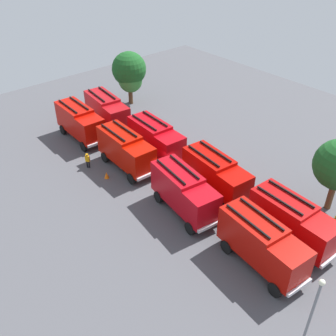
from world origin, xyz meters
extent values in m
plane|color=#4C4C51|center=(0.00, 0.00, 0.00)|extent=(62.58, 62.58, 0.00)
cube|color=#B80D05|center=(-10.28, -2.22, 2.10)|extent=(2.27, 2.56, 2.60)
cube|color=#8C9EAD|center=(-9.23, -2.25, 2.41)|extent=(0.14, 2.13, 1.46)
cube|color=#B80D05|center=(-13.78, -2.12, 2.25)|extent=(4.87, 2.63, 2.90)
cube|color=black|center=(-13.76, -1.43, 3.82)|extent=(4.32, 0.24, 0.12)
cube|color=black|center=(-13.80, -2.81, 3.82)|extent=(4.32, 0.24, 0.12)
cube|color=silver|center=(-9.08, -2.25, 0.95)|extent=(0.27, 2.38, 0.28)
cylinder|color=black|center=(-10.04, -1.02, 0.55)|extent=(1.11, 0.38, 1.10)
cylinder|color=black|center=(-10.11, -3.42, 0.55)|extent=(1.11, 0.38, 1.10)
cylinder|color=black|center=(-14.94, -0.89, 0.55)|extent=(1.11, 0.38, 1.10)
cylinder|color=black|center=(-15.01, -3.29, 0.55)|extent=(1.11, 0.38, 1.10)
cube|color=#B30D02|center=(-2.02, -1.82, 2.10)|extent=(2.29, 2.58, 2.60)
cube|color=#8C9EAD|center=(-0.97, -1.86, 2.41)|extent=(0.16, 2.13, 1.46)
cube|color=#B30D02|center=(-5.51, -1.69, 2.25)|extent=(4.89, 2.68, 2.90)
cube|color=black|center=(-5.49, -1.00, 3.82)|extent=(4.32, 0.28, 0.12)
cube|color=black|center=(-5.54, -2.38, 3.82)|extent=(4.32, 0.28, 0.12)
cube|color=silver|center=(-0.82, -1.87, 0.95)|extent=(0.29, 2.38, 0.28)
cylinder|color=black|center=(-1.77, -0.63, 0.55)|extent=(1.11, 0.39, 1.10)
cylinder|color=black|center=(-1.86, -3.03, 0.55)|extent=(1.11, 0.39, 1.10)
cylinder|color=black|center=(-6.67, -0.45, 0.55)|extent=(1.11, 0.39, 1.10)
cylinder|color=black|center=(-6.76, -2.84, 0.55)|extent=(1.11, 0.39, 1.10)
cube|color=#B70912|center=(6.82, -2.30, 2.10)|extent=(2.52, 2.78, 2.60)
cube|color=#8C9EAD|center=(7.86, -2.44, 2.41)|extent=(0.37, 2.12, 1.46)
cube|color=#B70912|center=(3.35, -1.82, 2.25)|extent=(5.09, 3.13, 2.90)
cube|color=black|center=(3.45, -1.14, 3.82)|extent=(4.30, 0.71, 0.12)
cube|color=black|center=(3.26, -2.50, 3.82)|extent=(4.30, 0.71, 0.12)
cube|color=silver|center=(8.01, -2.46, 0.95)|extent=(0.52, 2.38, 0.28)
cylinder|color=black|center=(7.18, -1.14, 0.55)|extent=(1.14, 0.50, 1.10)
cylinder|color=black|center=(6.86, -3.51, 0.55)|extent=(1.14, 0.50, 1.10)
cylinder|color=black|center=(2.33, -0.47, 0.55)|extent=(1.14, 0.50, 1.10)
cylinder|color=black|center=(2.00, -2.85, 0.55)|extent=(1.14, 0.50, 1.10)
cube|color=#AD0D06|center=(14.99, -2.09, 2.10)|extent=(2.45, 2.72, 2.60)
cube|color=#8C9EAD|center=(16.03, -2.20, 2.41)|extent=(0.30, 2.12, 1.46)
cube|color=#AD0D06|center=(11.51, -1.73, 2.25)|extent=(5.03, 2.99, 2.90)
cube|color=black|center=(11.58, -1.04, 3.82)|extent=(4.31, 0.57, 0.12)
cube|color=black|center=(11.44, -2.41, 3.82)|extent=(4.31, 0.57, 0.12)
cube|color=silver|center=(16.18, -2.21, 0.95)|extent=(0.45, 2.38, 0.28)
cylinder|color=black|center=(15.31, -0.92, 0.55)|extent=(1.13, 0.46, 1.10)
cylinder|color=black|center=(15.06, -3.30, 0.55)|extent=(1.13, 0.46, 1.10)
cylinder|color=black|center=(10.44, -0.41, 0.55)|extent=(1.13, 0.46, 1.10)
cylinder|color=black|center=(10.19, -2.79, 0.55)|extent=(1.13, 0.46, 1.10)
cube|color=#AA0E14|center=(-10.74, 1.52, 2.10)|extent=(2.45, 2.72, 2.60)
cube|color=#8C9EAD|center=(-9.70, 1.41, 2.41)|extent=(0.30, 2.12, 1.46)
cube|color=#AA0E14|center=(-14.22, 1.89, 2.25)|extent=(5.04, 2.99, 2.90)
cube|color=black|center=(-14.15, 2.57, 3.82)|extent=(4.31, 0.58, 0.12)
cube|color=black|center=(-14.30, 1.20, 3.82)|extent=(4.31, 0.58, 0.12)
cube|color=silver|center=(-9.55, 1.39, 0.95)|extent=(0.45, 2.38, 0.28)
cylinder|color=black|center=(-10.42, 2.69, 0.55)|extent=(1.13, 0.46, 1.10)
cylinder|color=black|center=(-10.67, 0.30, 0.55)|extent=(1.13, 0.46, 1.10)
cylinder|color=black|center=(-15.29, 3.21, 0.55)|extent=(1.13, 0.46, 1.10)
cylinder|color=black|center=(-15.54, 0.82, 0.55)|extent=(1.13, 0.46, 1.10)
cube|color=#B8070F|center=(-1.72, 1.76, 2.10)|extent=(2.33, 2.62, 2.60)
cube|color=#8C9EAD|center=(-0.67, 1.71, 2.41)|extent=(0.20, 2.13, 1.46)
cube|color=#B8070F|center=(-5.22, 1.95, 2.25)|extent=(4.93, 2.76, 2.90)
cube|color=black|center=(-5.18, 2.64, 3.82)|extent=(4.32, 0.36, 0.12)
cube|color=black|center=(-5.25, 1.27, 3.82)|extent=(4.32, 0.36, 0.12)
cube|color=silver|center=(-0.52, 1.70, 0.95)|extent=(0.33, 2.38, 0.28)
cylinder|color=black|center=(-1.46, 2.95, 0.55)|extent=(1.12, 0.41, 1.10)
cylinder|color=black|center=(-1.59, 0.55, 0.55)|extent=(1.12, 0.41, 1.10)
cylinder|color=black|center=(-6.35, 3.22, 0.55)|extent=(1.12, 0.41, 1.10)
cylinder|color=black|center=(-6.48, 0.82, 0.55)|extent=(1.12, 0.41, 1.10)
cube|color=#B20803|center=(6.84, 1.67, 2.10)|extent=(2.44, 2.71, 2.60)
cube|color=#8C9EAD|center=(7.89, 1.56, 2.41)|extent=(0.30, 2.12, 1.46)
cube|color=#B20803|center=(3.36, 2.03, 2.25)|extent=(5.03, 2.98, 2.90)
cube|color=black|center=(3.43, 2.71, 3.82)|extent=(4.31, 0.56, 0.12)
cube|color=black|center=(3.29, 1.34, 3.82)|extent=(4.31, 0.56, 0.12)
cube|color=silver|center=(8.04, 1.55, 0.95)|extent=(0.44, 2.38, 0.28)
cylinder|color=black|center=(7.16, 2.84, 0.55)|extent=(1.13, 0.46, 1.10)
cylinder|color=black|center=(6.92, 0.46, 0.55)|extent=(1.13, 0.46, 1.10)
cylinder|color=black|center=(2.29, 3.34, 0.55)|extent=(1.13, 0.46, 1.10)
cylinder|color=black|center=(2.04, 0.95, 0.55)|extent=(1.13, 0.46, 1.10)
cube|color=#AD0909|center=(15.03, 1.72, 2.10)|extent=(2.34, 2.62, 2.60)
cube|color=#8C9EAD|center=(16.08, 1.66, 2.41)|extent=(0.20, 2.13, 1.46)
cube|color=#AD0909|center=(11.54, 1.92, 2.25)|extent=(4.93, 2.77, 2.90)
cube|color=black|center=(11.58, 2.60, 3.82)|extent=(4.32, 0.36, 0.12)
cube|color=black|center=(11.50, 1.23, 3.82)|extent=(4.32, 0.36, 0.12)
cube|color=silver|center=(16.23, 1.65, 0.95)|extent=(0.33, 2.38, 0.28)
cylinder|color=black|center=(15.30, 2.91, 0.55)|extent=(1.12, 0.41, 1.10)
cylinder|color=black|center=(15.16, 0.51, 0.55)|extent=(1.12, 0.41, 1.10)
cylinder|color=black|center=(10.41, 3.18, 0.55)|extent=(1.12, 0.41, 1.10)
cylinder|color=black|center=(10.27, 0.79, 0.55)|extent=(1.12, 0.41, 1.10)
cylinder|color=black|center=(14.48, 5.44, 0.40)|extent=(0.16, 0.16, 0.80)
cylinder|color=black|center=(14.33, 5.30, 0.40)|extent=(0.16, 0.16, 0.80)
cube|color=gold|center=(14.40, 5.37, 1.15)|extent=(0.47, 0.47, 0.70)
sphere|color=#9E704C|center=(14.40, 5.37, 1.62)|extent=(0.23, 0.23, 0.23)
cylinder|color=black|center=(-7.06, -4.82, 0.37)|extent=(0.16, 0.16, 0.74)
cylinder|color=black|center=(-6.89, -4.69, 0.37)|extent=(0.16, 0.16, 0.74)
cube|color=orange|center=(-6.98, -4.76, 1.07)|extent=(0.48, 0.45, 0.65)
sphere|color=brown|center=(-6.98, -4.76, 1.49)|extent=(0.21, 0.21, 0.21)
cylinder|color=orange|center=(-6.98, -4.76, 1.58)|extent=(0.26, 0.26, 0.06)
cylinder|color=black|center=(-8.04, 5.18, 0.40)|extent=(0.16, 0.16, 0.80)
cylinder|color=black|center=(-8.09, 4.98, 0.40)|extent=(0.16, 0.16, 0.80)
cube|color=orange|center=(-8.06, 5.08, 1.14)|extent=(0.33, 0.46, 0.69)
sphere|color=brown|center=(-8.06, 5.08, 1.60)|extent=(0.23, 0.23, 0.23)
cylinder|color=orange|center=(-8.06, 5.08, 1.69)|extent=(0.28, 0.28, 0.07)
cylinder|color=brown|center=(-17.00, 7.94, 1.40)|extent=(0.56, 0.56, 2.79)
sphere|color=#19511E|center=(-17.00, 7.94, 4.69)|extent=(4.47, 4.47, 4.47)
cylinder|color=brown|center=(-16.62, 7.79, 0.97)|extent=(0.39, 0.39, 1.94)
sphere|color=#337A33|center=(-16.62, 7.79, 3.26)|extent=(3.11, 3.11, 3.11)
cylinder|color=brown|center=(12.43, 8.01, 1.36)|extent=(0.54, 0.54, 2.72)
cone|color=#F2600C|center=(3.76, 4.29, 0.31)|extent=(0.43, 0.43, 0.62)
cone|color=#F2600C|center=(9.07, 3.77, 0.28)|extent=(0.39, 0.39, 0.56)
cone|color=#F2600C|center=(-4.19, -4.37, 0.34)|extent=(0.47, 0.47, 0.68)
cylinder|color=slate|center=(18.45, -5.19, 2.86)|extent=(0.16, 0.16, 5.72)
sphere|color=#F2EFCC|center=(18.45, -5.19, 5.90)|extent=(0.36, 0.36, 0.36)
camera|label=1|loc=(23.44, -20.16, 22.36)|focal=41.65mm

